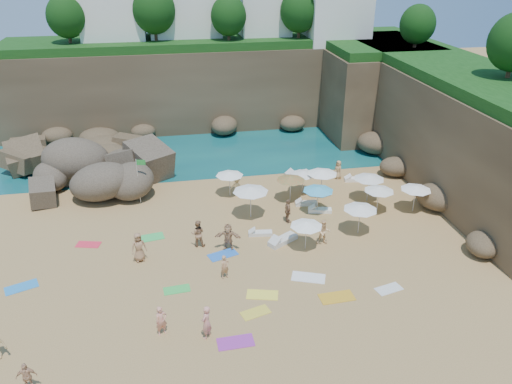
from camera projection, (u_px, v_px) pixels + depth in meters
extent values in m
plane|color=tan|center=(234.00, 243.00, 31.83)|extent=(120.00, 120.00, 0.00)
plane|color=#0C4751|center=(197.00, 108.00, 58.29)|extent=(120.00, 120.00, 0.00)
cube|color=brown|center=(218.00, 84.00, 52.43)|extent=(44.00, 8.00, 8.00)
cube|color=brown|center=(452.00, 126.00, 40.20)|extent=(8.00, 30.00, 8.00)
cube|color=brown|center=(371.00, 90.00, 50.46)|extent=(10.00, 12.00, 8.00)
cube|color=white|center=(113.00, 18.00, 48.71)|extent=(6.00, 5.00, 5.50)
cube|color=white|center=(184.00, 10.00, 50.51)|extent=(7.00, 6.00, 6.50)
cube|color=white|center=(263.00, 17.00, 51.25)|extent=(5.00, 5.00, 5.00)
cube|color=white|center=(335.00, 13.00, 50.40)|extent=(6.00, 6.00, 6.00)
sphere|color=#11380F|center=(66.00, 16.00, 46.10)|extent=(3.60, 3.60, 3.60)
sphere|color=#11380F|center=(154.00, 10.00, 47.22)|extent=(4.05, 4.05, 4.05)
sphere|color=#11380F|center=(229.00, 16.00, 47.72)|extent=(3.42, 3.42, 3.42)
sphere|color=#11380F|center=(299.00, 11.00, 48.71)|extent=(3.78, 3.78, 3.78)
sphere|color=#11380F|center=(418.00, 24.00, 44.25)|extent=(3.15, 3.15, 3.15)
cylinder|color=white|center=(30.00, 90.00, 54.04)|extent=(0.10, 0.10, 6.00)
cylinder|color=white|center=(44.00, 90.00, 54.29)|extent=(0.10, 0.10, 6.00)
cylinder|color=white|center=(59.00, 89.00, 54.53)|extent=(0.10, 0.10, 6.00)
cylinder|color=silver|center=(138.00, 181.00, 36.08)|extent=(0.07, 0.07, 3.48)
cube|color=#228B33|center=(141.00, 162.00, 35.49)|extent=(0.61, 0.11, 0.39)
cylinder|color=silver|center=(230.00, 184.00, 37.55)|extent=(0.05, 0.05, 1.85)
cone|color=white|center=(229.00, 173.00, 37.16)|extent=(2.07, 2.07, 0.32)
cylinder|color=silver|center=(303.00, 183.00, 37.86)|extent=(0.05, 0.05, 1.77)
cone|color=silver|center=(303.00, 173.00, 37.49)|extent=(1.99, 1.99, 0.30)
cylinder|color=silver|center=(368.00, 188.00, 36.71)|extent=(0.06, 0.06, 2.00)
cone|color=silver|center=(369.00, 177.00, 36.29)|extent=(2.24, 2.24, 0.34)
cylinder|color=silver|center=(322.00, 183.00, 37.49)|extent=(0.06, 0.06, 2.02)
cone|color=white|center=(322.00, 172.00, 37.06)|extent=(2.27, 2.27, 0.35)
cylinder|color=silver|center=(378.00, 200.00, 35.14)|extent=(0.05, 0.05, 1.88)
cone|color=white|center=(379.00, 189.00, 34.75)|extent=(2.11, 2.11, 0.32)
cylinder|color=silver|center=(251.00, 203.00, 34.45)|extent=(0.06, 0.06, 2.20)
cone|color=white|center=(251.00, 189.00, 33.99)|extent=(2.47, 2.47, 0.38)
cylinder|color=silver|center=(290.00, 189.00, 36.74)|extent=(0.06, 0.06, 1.89)
cone|color=#EC4E29|center=(291.00, 178.00, 36.34)|extent=(2.12, 2.12, 0.32)
cylinder|color=silver|center=(414.00, 199.00, 35.27)|extent=(0.06, 0.06, 1.91)
cone|color=white|center=(416.00, 188.00, 34.87)|extent=(2.14, 2.14, 0.33)
cylinder|color=silver|center=(306.00, 236.00, 30.88)|extent=(0.05, 0.05, 1.80)
cone|color=white|center=(306.00, 224.00, 30.50)|extent=(2.02, 2.02, 0.31)
cylinder|color=silver|center=(318.00, 200.00, 35.08)|extent=(0.06, 0.06, 1.93)
cone|color=#3EABD5|center=(318.00, 189.00, 34.67)|extent=(2.16, 2.16, 0.33)
cylinder|color=silver|center=(359.00, 220.00, 32.52)|extent=(0.06, 0.06, 1.97)
cone|color=white|center=(360.00, 207.00, 32.10)|extent=(2.21, 2.21, 0.34)
cube|color=silver|center=(297.00, 174.00, 41.12)|extent=(2.13, 1.09, 0.32)
cube|color=white|center=(355.00, 179.00, 40.21)|extent=(1.81, 0.80, 0.27)
cube|color=silver|center=(306.00, 203.00, 36.50)|extent=(1.64, 0.65, 0.25)
cube|color=silver|center=(260.00, 233.00, 32.67)|extent=(1.60, 0.71, 0.24)
cube|color=white|center=(320.00, 210.00, 35.51)|extent=(1.73, 0.89, 0.26)
cube|color=silver|center=(283.00, 240.00, 31.82)|extent=(2.12, 1.67, 0.32)
cube|color=#2783D2|center=(21.00, 287.00, 27.68)|extent=(1.92, 1.42, 0.03)
cube|color=green|center=(177.00, 290.00, 27.49)|extent=(1.51, 0.85, 0.03)
cube|color=gold|center=(255.00, 313.00, 25.76)|extent=(1.66, 1.15, 0.03)
cube|color=white|center=(308.00, 277.00, 28.48)|extent=(2.11, 1.57, 0.03)
cube|color=purple|center=(236.00, 342.00, 23.83)|extent=(1.79, 0.94, 0.03)
cube|color=#F02A43|center=(88.00, 244.00, 31.64)|extent=(1.65, 1.10, 0.03)
cube|color=blue|center=(223.00, 255.00, 30.59)|extent=(1.98, 1.43, 0.03)
cube|color=gold|center=(337.00, 297.00, 26.88)|extent=(1.92, 1.03, 0.03)
cube|color=green|center=(149.00, 238.00, 32.37)|extent=(1.98, 1.23, 0.03)
cube|color=#FFEC43|center=(262.00, 295.00, 27.07)|extent=(1.87, 1.26, 0.03)
cube|color=silver|center=(389.00, 289.00, 27.54)|extent=(1.64, 1.09, 0.03)
imported|color=#E19076|center=(161.00, 321.00, 24.03)|extent=(0.69, 0.59, 1.60)
imported|color=#A17550|center=(198.00, 233.00, 31.14)|extent=(0.96, 0.79, 1.80)
imported|color=#F1CC89|center=(237.00, 187.00, 37.53)|extent=(1.07, 0.69, 1.54)
imported|color=#916948|center=(288.00, 211.00, 33.86)|extent=(0.48, 1.04, 1.73)
imported|color=tan|center=(338.00, 170.00, 40.36)|extent=(0.73, 0.87, 1.55)
imported|color=tan|center=(119.00, 167.00, 40.46)|extent=(1.77, 1.11, 1.85)
imported|color=#DD907D|center=(206.00, 322.00, 23.79)|extent=(0.72, 0.79, 1.81)
imported|color=#A27551|center=(140.00, 257.00, 29.95)|extent=(1.39, 2.02, 0.49)
imported|color=tan|center=(228.00, 246.00, 31.10)|extent=(2.03, 2.12, 0.46)
imported|color=tan|center=(225.00, 275.00, 28.43)|extent=(1.06, 1.51, 0.34)
imported|color=#F5C58B|center=(323.00, 240.00, 31.61)|extent=(0.96, 1.72, 0.62)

